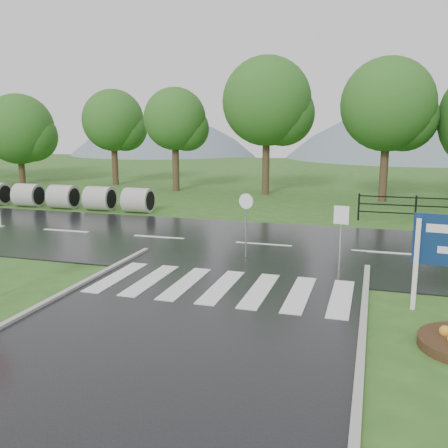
% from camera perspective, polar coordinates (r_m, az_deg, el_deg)
% --- Properties ---
extents(ground, '(120.00, 120.00, 0.00)m').
position_cam_1_polar(ground, '(8.65, -10.55, -17.38)').
color(ground, '#2D5B1E').
rests_on(ground, ground).
extents(main_road, '(90.00, 8.00, 0.04)m').
position_cam_1_polar(main_road, '(17.58, 4.54, -2.46)').
color(main_road, black).
rests_on(main_road, ground).
extents(crosswalk, '(6.50, 2.80, 0.02)m').
position_cam_1_polar(crosswalk, '(12.90, -0.27, -7.17)').
color(crosswalk, silver).
rests_on(crosswalk, ground).
extents(hills, '(102.00, 48.00, 48.00)m').
position_cam_1_polar(hills, '(74.35, 16.21, -4.74)').
color(hills, slate).
rests_on(hills, ground).
extents(treeline, '(83.20, 5.20, 10.00)m').
position_cam_1_polar(treeline, '(31.09, 11.91, 3.23)').
color(treeline, '#24591B').
rests_on(treeline, ground).
extents(culvert_pipes, '(9.70, 1.20, 1.20)m').
position_cam_1_polar(culvert_pipes, '(26.70, -17.90, 2.98)').
color(culvert_pipes, '#9E9B93').
rests_on(culvert_pipes, ground).
extents(reg_sign_small, '(0.42, 0.08, 1.92)m').
position_cam_1_polar(reg_sign_small, '(14.45, 13.22, -0.08)').
color(reg_sign_small, '#939399').
rests_on(reg_sign_small, ground).
extents(reg_sign_round, '(0.47, 0.14, 2.07)m').
position_cam_1_polar(reg_sign_round, '(15.54, 2.53, 0.78)').
color(reg_sign_round, '#939399').
rests_on(reg_sign_round, ground).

